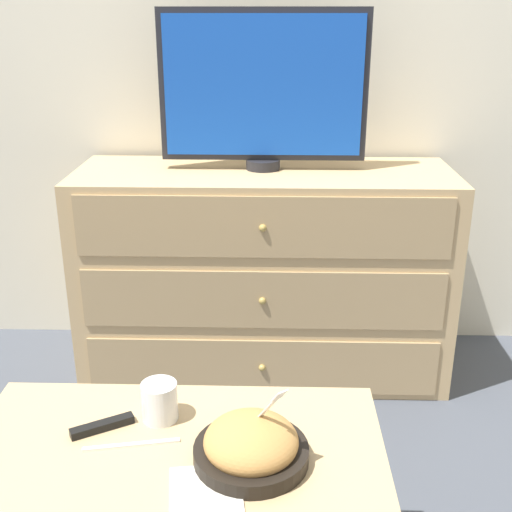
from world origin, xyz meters
TOP-DOWN VIEW (x-y plane):
  - ground_plane at (0.00, 0.00)m, footprint 12.00×12.00m
  - wall_back at (0.00, 0.03)m, footprint 12.00×0.05m
  - dresser at (0.08, -0.26)m, footprint 1.32×0.48m
  - tv at (0.07, -0.23)m, footprint 0.70×0.12m
  - coffee_table at (-0.09, -1.38)m, footprint 0.86×0.50m
  - takeout_bowl at (0.07, -1.40)m, footprint 0.23×0.23m
  - drink_cup at (-0.13, -1.27)m, footprint 0.08×0.08m
  - napkin at (-0.01, -1.49)m, footprint 0.15×0.15m
  - knife at (-0.18, -1.36)m, footprint 0.20×0.05m
  - remote_control at (-0.25, -1.31)m, footprint 0.13×0.09m

SIDE VIEW (x-z plane):
  - ground_plane at x=0.00m, z-range 0.00..0.00m
  - coffee_table at x=-0.09m, z-range 0.15..0.61m
  - dresser at x=0.08m, z-range 0.00..0.77m
  - napkin at x=-0.01m, z-range 0.46..0.46m
  - knife at x=-0.18m, z-range 0.46..0.46m
  - remote_control at x=-0.25m, z-range 0.46..0.47m
  - takeout_bowl at x=0.07m, z-range 0.40..0.58m
  - drink_cup at x=-0.13m, z-range 0.45..0.54m
  - tv at x=0.07m, z-range 0.78..1.31m
  - wall_back at x=0.00m, z-range 0.00..2.60m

